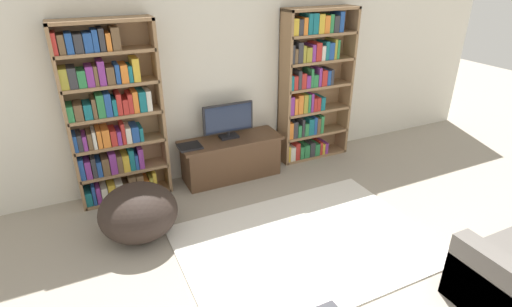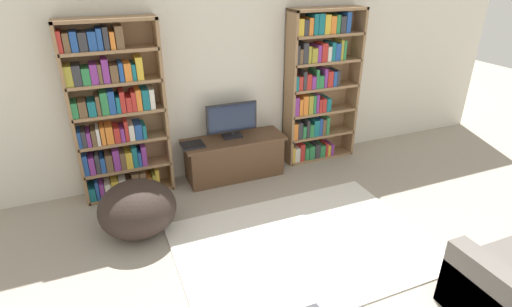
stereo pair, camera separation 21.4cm
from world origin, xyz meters
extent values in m
cube|color=silver|center=(0.00, 4.23, 1.30)|extent=(8.80, 0.06, 2.60)
cube|color=#93704C|center=(-1.79, 4.03, 1.04)|extent=(0.04, 0.30, 2.08)
cube|color=#93704C|center=(-0.78, 4.03, 1.04)|extent=(0.04, 0.30, 2.08)
cube|color=#93704C|center=(-1.29, 4.16, 1.04)|extent=(1.04, 0.04, 2.08)
cube|color=#93704C|center=(-1.29, 4.03, 2.06)|extent=(1.04, 0.30, 0.04)
cube|color=#93704C|center=(-1.29, 4.03, 0.02)|extent=(1.00, 0.30, 0.04)
cube|color=#196B75|center=(-1.73, 4.02, 0.12)|extent=(0.07, 0.24, 0.17)
cube|color=#234C99|center=(-1.67, 4.02, 0.15)|extent=(0.04, 0.24, 0.24)
cube|color=#7F338C|center=(-1.62, 4.02, 0.14)|extent=(0.05, 0.24, 0.21)
cube|color=silver|center=(-1.55, 4.02, 0.13)|extent=(0.07, 0.24, 0.19)
cube|color=gold|center=(-1.47, 4.02, 0.14)|extent=(0.08, 0.24, 0.21)
cube|color=silver|center=(-1.38, 4.02, 0.14)|extent=(0.08, 0.24, 0.21)
cube|color=brown|center=(-1.30, 4.02, 0.12)|extent=(0.06, 0.24, 0.17)
cube|color=brown|center=(-1.23, 4.02, 0.17)|extent=(0.08, 0.24, 0.26)
cube|color=brown|center=(-1.14, 4.02, 0.16)|extent=(0.08, 0.24, 0.25)
cube|color=orange|center=(-1.06, 4.02, 0.12)|extent=(0.06, 0.24, 0.17)
cube|color=#9E9333|center=(-1.01, 4.02, 0.14)|extent=(0.04, 0.24, 0.20)
cube|color=gold|center=(-0.97, 4.02, 0.16)|extent=(0.04, 0.24, 0.26)
cube|color=#93704C|center=(-1.29, 4.03, 0.36)|extent=(1.00, 0.30, 0.04)
cube|color=#234C99|center=(-1.74, 4.02, 0.51)|extent=(0.05, 0.24, 0.25)
cube|color=#7F338C|center=(-1.68, 4.02, 0.49)|extent=(0.06, 0.24, 0.21)
cube|color=#333338|center=(-1.61, 4.02, 0.50)|extent=(0.05, 0.24, 0.24)
cube|color=#234C99|center=(-1.56, 4.02, 0.48)|extent=(0.05, 0.24, 0.19)
cube|color=brown|center=(-1.49, 4.02, 0.49)|extent=(0.08, 0.24, 0.21)
cube|color=#7F338C|center=(-1.40, 4.02, 0.51)|extent=(0.07, 0.24, 0.25)
cube|color=brown|center=(-1.33, 4.02, 0.49)|extent=(0.06, 0.24, 0.21)
cube|color=gold|center=(-1.26, 4.02, 0.48)|extent=(0.07, 0.24, 0.20)
cube|color=#196B75|center=(-1.20, 4.02, 0.51)|extent=(0.06, 0.24, 0.25)
cube|color=#234C99|center=(-1.14, 4.02, 0.47)|extent=(0.04, 0.24, 0.18)
cube|color=#7F338C|center=(-1.09, 4.02, 0.51)|extent=(0.06, 0.24, 0.25)
cube|color=#93704C|center=(-1.29, 4.03, 0.71)|extent=(1.00, 0.30, 0.04)
cube|color=#234C99|center=(-1.75, 4.02, 0.82)|extent=(0.04, 0.24, 0.18)
cube|color=#333338|center=(-1.70, 4.02, 0.82)|extent=(0.05, 0.24, 0.19)
cube|color=#7F338C|center=(-1.65, 4.02, 0.81)|extent=(0.04, 0.24, 0.17)
cube|color=brown|center=(-1.60, 4.02, 0.82)|extent=(0.05, 0.24, 0.19)
cube|color=silver|center=(-1.55, 4.02, 0.83)|extent=(0.04, 0.24, 0.20)
cube|color=orange|center=(-1.50, 4.02, 0.83)|extent=(0.05, 0.24, 0.21)
cube|color=orange|center=(-1.43, 4.02, 0.83)|extent=(0.08, 0.24, 0.20)
cube|color=#B72D28|center=(-1.35, 4.02, 0.82)|extent=(0.06, 0.24, 0.18)
cube|color=#7F338C|center=(-1.29, 4.02, 0.81)|extent=(0.04, 0.24, 0.16)
cube|color=#B72D28|center=(-1.25, 4.02, 0.85)|extent=(0.04, 0.24, 0.24)
cube|color=silver|center=(-1.19, 4.02, 0.82)|extent=(0.06, 0.24, 0.18)
cube|color=#234C99|center=(-1.12, 4.02, 0.82)|extent=(0.08, 0.24, 0.18)
cube|color=#196B75|center=(-1.05, 4.02, 0.81)|extent=(0.04, 0.24, 0.16)
cube|color=#93704C|center=(-1.29, 4.03, 1.06)|extent=(1.00, 0.30, 0.04)
cube|color=#2D7F47|center=(-1.74, 4.02, 1.16)|extent=(0.06, 0.24, 0.17)
cube|color=brown|center=(-1.66, 4.02, 1.16)|extent=(0.08, 0.24, 0.17)
cube|color=#196B75|center=(-1.56, 4.02, 1.16)|extent=(0.08, 0.24, 0.17)
cube|color=brown|center=(-1.50, 4.02, 1.18)|extent=(0.04, 0.24, 0.22)
cube|color=#2D7F47|center=(-1.43, 4.02, 1.20)|extent=(0.08, 0.24, 0.25)
cube|color=#234C99|center=(-1.35, 4.02, 1.20)|extent=(0.07, 0.24, 0.25)
cube|color=#196B75|center=(-1.29, 4.02, 1.17)|extent=(0.04, 0.24, 0.18)
cube|color=#B72D28|center=(-1.24, 4.02, 1.19)|extent=(0.05, 0.24, 0.24)
cube|color=#B72D28|center=(-1.18, 4.02, 1.16)|extent=(0.06, 0.24, 0.17)
cube|color=#B72D28|center=(-1.12, 4.02, 1.18)|extent=(0.05, 0.24, 0.22)
cube|color=orange|center=(-1.07, 4.02, 1.20)|extent=(0.06, 0.24, 0.24)
cube|color=#196B75|center=(-0.99, 4.02, 1.19)|extent=(0.08, 0.24, 0.23)
cube|color=silver|center=(-0.92, 4.02, 1.19)|extent=(0.05, 0.24, 0.23)
cube|color=#93704C|center=(-1.29, 4.03, 1.40)|extent=(1.00, 0.30, 0.04)
cube|color=#9E9333|center=(-1.73, 4.02, 1.53)|extent=(0.08, 0.24, 0.21)
cube|color=#333338|center=(-1.65, 4.02, 1.53)|extent=(0.08, 0.24, 0.21)
cube|color=#2D7F47|center=(-1.56, 4.02, 1.51)|extent=(0.08, 0.24, 0.18)
cube|color=#7F338C|center=(-1.48, 4.02, 1.53)|extent=(0.07, 0.24, 0.21)
cube|color=brown|center=(-1.42, 4.02, 1.53)|extent=(0.04, 0.24, 0.21)
cube|color=#7F338C|center=(-1.36, 4.02, 1.55)|extent=(0.07, 0.24, 0.25)
cube|color=brown|center=(-1.28, 4.02, 1.52)|extent=(0.08, 0.24, 0.18)
cube|color=#234C99|center=(-1.21, 4.02, 1.52)|extent=(0.05, 0.24, 0.20)
cube|color=orange|center=(-1.14, 4.02, 1.52)|extent=(0.07, 0.24, 0.19)
cube|color=#196B75|center=(-1.08, 4.02, 1.51)|extent=(0.04, 0.24, 0.18)
cube|color=gold|center=(-1.02, 4.02, 1.55)|extent=(0.07, 0.24, 0.25)
cube|color=#93704C|center=(-1.29, 4.03, 1.75)|extent=(1.00, 0.30, 0.04)
cube|color=#B72D28|center=(-1.75, 4.02, 1.88)|extent=(0.04, 0.24, 0.21)
cube|color=brown|center=(-1.69, 4.02, 1.86)|extent=(0.06, 0.24, 0.19)
cube|color=#234C99|center=(-1.62, 4.02, 1.87)|extent=(0.07, 0.24, 0.20)
cube|color=#333338|center=(-1.53, 4.02, 1.86)|extent=(0.08, 0.24, 0.19)
cube|color=#234C99|center=(-1.44, 4.02, 1.86)|extent=(0.08, 0.24, 0.19)
cube|color=#234C99|center=(-1.37, 4.02, 1.88)|extent=(0.05, 0.24, 0.22)
cube|color=#333338|center=(-1.31, 4.02, 1.88)|extent=(0.05, 0.24, 0.23)
cube|color=orange|center=(-1.25, 4.02, 1.86)|extent=(0.05, 0.24, 0.18)
cube|color=brown|center=(-1.18, 4.02, 1.88)|extent=(0.08, 0.24, 0.23)
cube|color=#93704C|center=(0.88, 4.03, 1.04)|extent=(0.04, 0.30, 2.08)
cube|color=#93704C|center=(1.88, 4.03, 1.04)|extent=(0.04, 0.30, 2.08)
cube|color=#93704C|center=(1.38, 4.16, 1.04)|extent=(1.04, 0.04, 2.08)
cube|color=#93704C|center=(1.38, 4.03, 2.06)|extent=(1.04, 0.30, 0.04)
cube|color=#93704C|center=(1.38, 4.03, 0.02)|extent=(1.00, 0.30, 0.04)
cube|color=gold|center=(0.92, 4.02, 0.15)|extent=(0.04, 0.24, 0.23)
cube|color=silver|center=(0.98, 4.02, 0.14)|extent=(0.08, 0.24, 0.21)
cube|color=#B72D28|center=(1.06, 4.02, 0.16)|extent=(0.07, 0.24, 0.25)
cube|color=#2D7F47|center=(1.13, 4.02, 0.13)|extent=(0.06, 0.24, 0.18)
cube|color=#2D7F47|center=(1.21, 4.02, 0.13)|extent=(0.08, 0.24, 0.20)
cube|color=#333338|center=(1.30, 4.02, 0.14)|extent=(0.08, 0.24, 0.21)
cube|color=#2D7F47|center=(1.39, 4.02, 0.12)|extent=(0.08, 0.24, 0.18)
cube|color=#B72D28|center=(1.45, 4.02, 0.14)|extent=(0.04, 0.24, 0.20)
cube|color=gold|center=(1.50, 4.02, 0.12)|extent=(0.04, 0.24, 0.16)
cube|color=#7F338C|center=(1.55, 4.02, 0.12)|extent=(0.05, 0.24, 0.17)
cube|color=#93704C|center=(1.38, 4.03, 0.36)|extent=(1.00, 0.30, 0.04)
cube|color=orange|center=(0.93, 4.02, 0.50)|extent=(0.07, 0.24, 0.23)
cube|color=#333338|center=(1.00, 4.02, 0.50)|extent=(0.07, 0.24, 0.24)
cube|color=#2D7F47|center=(1.07, 4.02, 0.47)|extent=(0.05, 0.24, 0.17)
cube|color=#333338|center=(1.13, 4.02, 0.51)|extent=(0.04, 0.24, 0.25)
cube|color=#2D7F47|center=(1.19, 4.02, 0.47)|extent=(0.06, 0.24, 0.18)
cube|color=#196B75|center=(1.26, 4.02, 0.50)|extent=(0.08, 0.24, 0.24)
cube|color=#234C99|center=(1.33, 4.02, 0.51)|extent=(0.04, 0.24, 0.25)
cube|color=brown|center=(1.38, 4.02, 0.50)|extent=(0.05, 0.24, 0.23)
cube|color=#2D7F47|center=(1.44, 4.02, 0.51)|extent=(0.05, 0.24, 0.26)
cube|color=#93704C|center=(1.38, 4.03, 0.71)|extent=(1.00, 0.30, 0.04)
cube|color=#7F338C|center=(0.93, 4.02, 0.86)|extent=(0.07, 0.24, 0.25)
cube|color=orange|center=(1.00, 4.02, 0.84)|extent=(0.05, 0.24, 0.23)
cube|color=orange|center=(1.07, 4.02, 0.86)|extent=(0.07, 0.24, 0.26)
cube|color=#9E9333|center=(1.14, 4.02, 0.86)|extent=(0.07, 0.24, 0.26)
cube|color=#2D7F47|center=(1.20, 4.02, 0.86)|extent=(0.04, 0.24, 0.25)
cube|color=#7F338C|center=(1.25, 4.02, 0.86)|extent=(0.04, 0.24, 0.26)
cube|color=#B72D28|center=(1.30, 4.02, 0.82)|extent=(0.04, 0.24, 0.19)
cube|color=#B72D28|center=(1.36, 4.02, 0.82)|extent=(0.06, 0.24, 0.19)
cube|color=#196B75|center=(1.43, 4.02, 0.82)|extent=(0.07, 0.24, 0.18)
cube|color=#93704C|center=(1.38, 4.03, 1.06)|extent=(1.00, 0.30, 0.04)
cube|color=#196B75|center=(0.92, 4.02, 1.17)|extent=(0.05, 0.24, 0.19)
cube|color=#B72D28|center=(0.98, 4.02, 1.17)|extent=(0.06, 0.24, 0.18)
cube|color=#333338|center=(1.03, 4.02, 1.20)|extent=(0.05, 0.24, 0.24)
cube|color=#B72D28|center=(1.10, 4.02, 1.18)|extent=(0.07, 0.24, 0.20)
cube|color=#7F338C|center=(1.17, 4.02, 1.16)|extent=(0.06, 0.24, 0.17)
cube|color=#2D7F47|center=(1.22, 4.02, 1.20)|extent=(0.04, 0.24, 0.25)
cube|color=#2D7F47|center=(1.28, 4.02, 1.16)|extent=(0.07, 0.24, 0.17)
cube|color=#7F338C|center=(1.35, 4.02, 1.20)|extent=(0.04, 0.24, 0.25)
cube|color=#B72D28|center=(1.42, 4.02, 1.18)|extent=(0.08, 0.24, 0.21)
cube|color=#234C99|center=(1.49, 4.02, 1.18)|extent=(0.05, 0.24, 0.20)
cube|color=#333338|center=(1.54, 4.02, 1.18)|extent=(0.05, 0.24, 0.21)
cube|color=#93704C|center=(1.38, 4.03, 1.40)|extent=(1.00, 0.30, 0.04)
cube|color=#333338|center=(0.92, 4.02, 1.54)|extent=(0.04, 0.24, 0.23)
cube|color=brown|center=(0.96, 4.02, 1.52)|extent=(0.04, 0.24, 0.19)
cube|color=#333338|center=(1.02, 4.02, 1.55)|extent=(0.07, 0.24, 0.26)
cube|color=#9E9333|center=(1.08, 4.02, 1.53)|extent=(0.04, 0.24, 0.21)
cube|color=#9E9333|center=(1.15, 4.02, 1.52)|extent=(0.08, 0.24, 0.19)
cube|color=#7F338C|center=(1.22, 4.02, 1.53)|extent=(0.05, 0.24, 0.22)
cube|color=#B72D28|center=(1.30, 4.02, 1.54)|extent=(0.08, 0.24, 0.23)
cube|color=silver|center=(1.38, 4.02, 1.52)|extent=(0.05, 0.24, 0.19)
cube|color=#196B75|center=(1.43, 4.02, 1.54)|extent=(0.05, 0.24, 0.24)
cube|color=#234C99|center=(1.50, 4.02, 1.53)|extent=(0.08, 0.24, 0.22)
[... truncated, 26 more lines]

